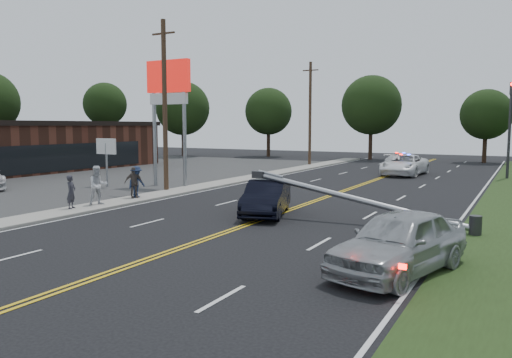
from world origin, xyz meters
The scene contains 23 objects.
ground centered at (0.00, 0.00, 0.00)m, with size 120.00×120.00×0.00m, color black.
parking_lot centered at (-20.00, 10.00, 0.01)m, with size 25.00×60.00×0.01m, color #2D2D2D.
sidewalk centered at (-8.40, 10.00, 0.06)m, with size 1.80×70.00×0.12m, color gray.
centerline_yellow centered at (0.00, 10.00, 0.01)m, with size 0.36×80.00×0.00m, color gold.
pylon_sign centered at (-10.50, 14.00, 6.00)m, with size 3.20×0.35×8.00m.
small_sign centered at (-14.00, 12.00, 2.33)m, with size 1.60×0.14×3.10m.
traffic_signal centered at (8.30, 30.00, 4.21)m, with size 0.28×0.41×7.05m.
fallen_streetlight centered at (4.19, 8.00, 0.92)m, with size 9.36×0.44×1.91m.
utility_pole_mid centered at (-9.20, 12.00, 5.08)m, with size 1.60×0.28×10.00m.
utility_pole_far centered at (-9.20, 34.00, 5.08)m, with size 1.60×0.28×10.00m.
tree_3 centered at (-34.97, 32.63, 6.43)m, with size 5.09×5.09×9.00m.
tree_4 centered at (-29.08, 40.03, 6.06)m, with size 6.78×6.78×9.47m.
tree_5 centered at (-19.29, 44.73, 5.66)m, with size 5.87×5.87×8.60m.
tree_6 centered at (-6.49, 45.63, 6.23)m, with size 6.78×6.78×9.63m.
tree_7 centered at (5.50, 46.37, 5.06)m, with size 5.26×5.26×7.70m.
crashed_sedan centered at (-0.35, 7.93, 0.76)m, with size 1.61×4.61×1.52m, color black.
waiting_sedan centered at (6.76, 1.96, 0.85)m, with size 2.00×4.98×1.70m, color #9EA2A6.
emergency_a centered at (1.05, 28.89, 0.82)m, with size 2.71×5.88×1.63m, color white.
emergency_b centered at (0.19, 31.10, 0.72)m, with size 2.02×4.97×1.44m, color white.
bystander_a centered at (-8.66, 4.52, 0.89)m, with size 0.56×0.37×1.54m, color #2A2932.
bystander_b centered at (-8.44, 5.94, 1.06)m, with size 0.91×0.71×1.88m, color silver.
bystander_c centered at (-8.48, 8.65, 0.95)m, with size 1.08×0.62×1.66m, color #1A2643.
bystander_d centered at (-8.51, 8.47, 0.94)m, with size 0.96×0.40×1.64m, color #4E453F.
Camera 1 is at (9.67, -11.24, 3.92)m, focal length 35.00 mm.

